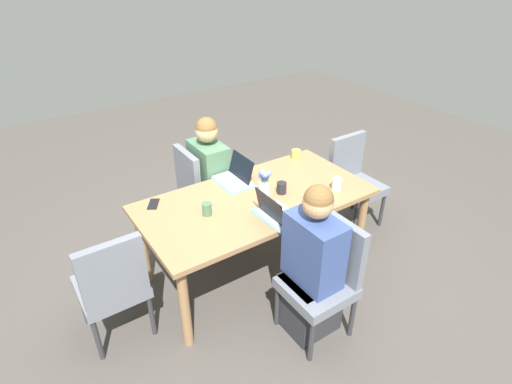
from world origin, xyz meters
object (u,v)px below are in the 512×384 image
object	(u,v)px
person_near_left_mid	(210,186)
chair_head_left_right_near	(353,177)
coffee_mug_near_left	(337,184)
laptop_near_left_mid	(235,176)
dining_table	(256,206)
chair_far_left_near	(326,274)
flower_vase	(264,185)
phone_black	(153,204)
chair_head_right_left_far	(112,283)
coffee_mug_centre_left	(296,154)
coffee_mug_near_right	(282,188)
coffee_mug_centre_right	(207,209)
laptop_far_left_near	(277,213)
person_far_left_near	(312,270)
chair_near_left_mid	(200,188)

from	to	relation	value
person_near_left_mid	chair_head_left_right_near	bearing A→B (deg)	154.88
coffee_mug_near_left	laptop_near_left_mid	bearing A→B (deg)	-43.63
dining_table	chair_far_left_near	xyz separation A→B (m)	(-0.05, 0.79, -0.15)
chair_far_left_near	coffee_mug_near_left	distance (m)	0.83
chair_far_left_near	flower_vase	bearing A→B (deg)	-88.57
phone_black	dining_table	bearing A→B (deg)	95.34
chair_head_right_left_far	coffee_mug_centre_left	world-z (taller)	chair_head_right_left_far
person_near_left_mid	coffee_mug_near_right	world-z (taller)	person_near_left_mid
coffee_mug_near_left	flower_vase	bearing A→B (deg)	-18.21
chair_far_left_near	coffee_mug_centre_left	world-z (taller)	chair_far_left_near
dining_table	coffee_mug_centre_right	world-z (taller)	coffee_mug_centre_right
coffee_mug_near_left	phone_black	xyz separation A→B (m)	(1.33, -0.62, -0.04)
chair_head_right_left_far	laptop_far_left_near	distance (m)	1.23
chair_far_left_near	laptop_near_left_mid	size ratio (longest dim) A/B	2.81
person_far_left_near	laptop_far_left_near	distance (m)	0.48
coffee_mug_centre_left	chair_head_left_right_near	bearing A→B (deg)	152.08
chair_near_left_mid	flower_vase	size ratio (longest dim) A/B	3.30
person_far_left_near	flower_vase	distance (m)	0.75
dining_table	laptop_near_left_mid	world-z (taller)	laptop_near_left_mid
chair_head_left_right_near	phone_black	bearing A→B (deg)	-7.49
flower_vase	chair_near_left_mid	bearing A→B (deg)	-79.76
chair_head_right_left_far	laptop_far_left_near	bearing A→B (deg)	166.93
person_far_left_near	dining_table	bearing A→B (deg)	-92.22
coffee_mug_near_right	laptop_far_left_near	bearing A→B (deg)	47.38
coffee_mug_near_right	dining_table	bearing A→B (deg)	-15.07
coffee_mug_near_left	coffee_mug_centre_left	distance (m)	0.65
person_far_left_near	laptop_near_left_mid	size ratio (longest dim) A/B	3.73
chair_head_right_left_far	chair_head_left_right_near	size ratio (longest dim) A/B	1.00
chair_far_left_near	flower_vase	distance (m)	0.81
person_near_left_mid	laptop_near_left_mid	xyz separation A→B (m)	(-0.05, 0.38, 0.25)
chair_near_left_mid	flower_vase	bearing A→B (deg)	100.24
coffee_mug_centre_left	phone_black	world-z (taller)	coffee_mug_centre_left
person_far_left_near	coffee_mug_centre_left	size ratio (longest dim) A/B	13.98
chair_far_left_near	person_near_left_mid	distance (m)	1.49
chair_far_left_near	chair_head_right_left_far	xyz separation A→B (m)	(1.25, -0.73, 0.00)
dining_table	coffee_mug_near_right	distance (m)	0.25
flower_vase	laptop_far_left_near	world-z (taller)	flower_vase
coffee_mug_centre_right	phone_black	bearing A→B (deg)	-52.07
chair_near_left_mid	chair_head_left_right_near	world-z (taller)	same
flower_vase	phone_black	bearing A→B (deg)	-29.95
flower_vase	coffee_mug_centre_left	bearing A→B (deg)	-146.70
chair_head_left_right_near	coffee_mug_centre_left	world-z (taller)	chair_head_left_right_near
person_far_left_near	chair_far_left_near	bearing A→B (deg)	141.24
coffee_mug_near_left	coffee_mug_near_right	world-z (taller)	coffee_mug_near_left
laptop_near_left_mid	person_near_left_mid	bearing A→B (deg)	-82.17
flower_vase	laptop_near_left_mid	xyz separation A→B (m)	(0.02, -0.39, -0.09)
coffee_mug_centre_right	phone_black	distance (m)	0.45
chair_head_left_right_near	laptop_near_left_mid	world-z (taller)	laptop_near_left_mid
flower_vase	coffee_mug_near_right	size ratio (longest dim) A/B	2.89
coffee_mug_near_left	coffee_mug_centre_left	size ratio (longest dim) A/B	1.14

